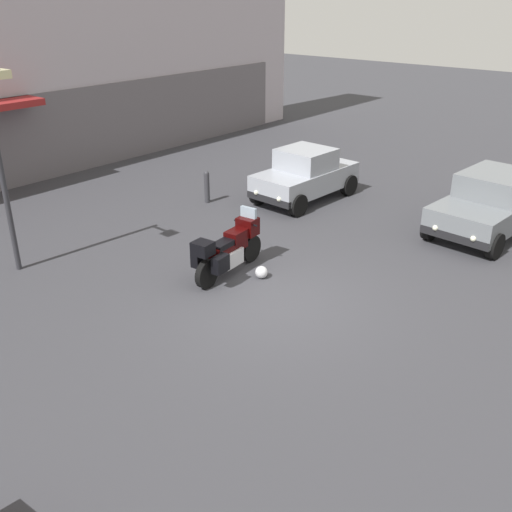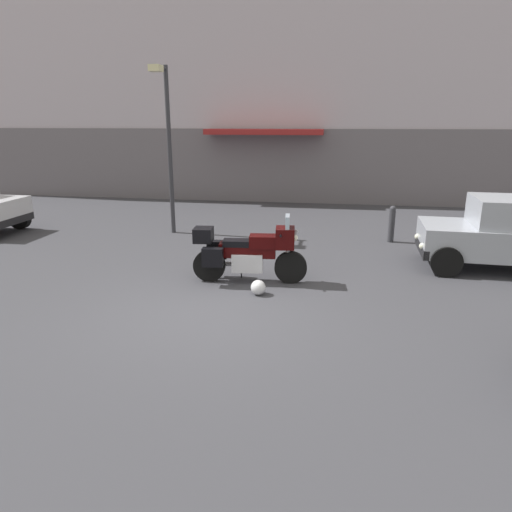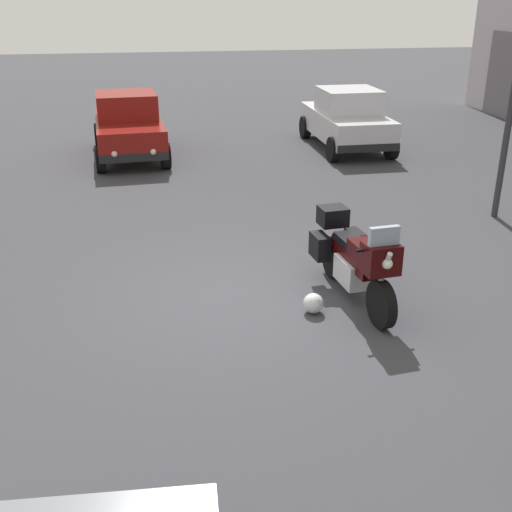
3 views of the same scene
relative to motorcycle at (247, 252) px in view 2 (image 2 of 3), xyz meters
name	(u,v)px [view 2 (image 2 of 3)]	position (x,y,z in m)	size (l,w,h in m)	color
ground_plane	(210,311)	(-0.34, -1.59, -0.62)	(80.00, 80.00, 0.00)	#38383D
building_facade_rear	(289,67)	(-0.34, 10.74, 4.48)	(29.40, 3.40, 10.30)	#B2A8B2
motorcycle	(247,252)	(0.00, 0.00, 0.00)	(2.26, 0.83, 1.36)	black
helmet	(258,287)	(0.33, -0.68, -0.48)	(0.28, 0.28, 0.28)	silver
car_compact_side	(505,235)	(5.25, 1.69, 0.15)	(3.53, 1.84, 1.56)	#9EA3AD
streetlamp_curbside	(167,134)	(-2.89, 3.70, 2.14)	(0.28, 0.94, 4.50)	#2D2D33
bollard_curbside	(392,223)	(3.16, 3.77, -0.11)	(0.16, 0.16, 0.97)	#333338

